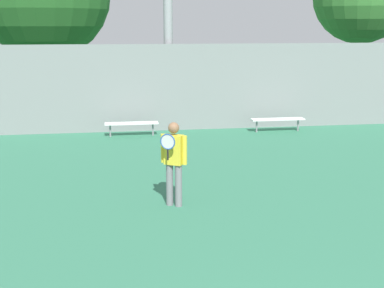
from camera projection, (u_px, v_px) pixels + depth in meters
name	position (u px, v px, depth m)	size (l,w,h in m)	color
tennis_player	(174.00, 159.00, 10.56)	(0.53, 0.51, 1.71)	slate
bench_courtside_far	(132.00, 124.00, 17.38)	(1.73, 0.40, 0.45)	white
bench_adjacent_court	(278.00, 120.00, 18.13)	(1.82, 0.40, 0.45)	white
back_fence	(178.00, 88.00, 18.21)	(27.86, 0.06, 2.94)	gray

